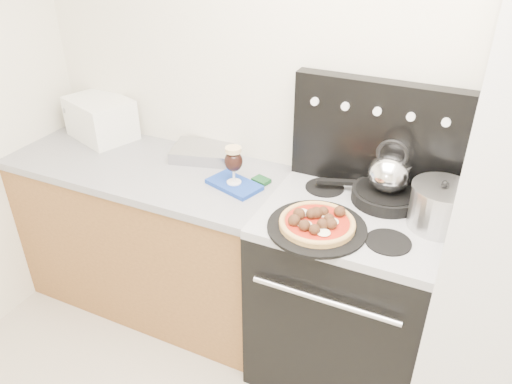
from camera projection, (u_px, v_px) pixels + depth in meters
The scene contains 15 objects.
room_shell at pixel (245, 267), 1.31m from camera, with size 3.52×3.01×2.52m.
base_cabinet at pixel (155, 238), 2.81m from camera, with size 1.45×0.60×0.86m, color brown.
countertop at pixel (146, 167), 2.58m from camera, with size 1.48×0.63×0.04m, color gray.
stove_body at pixel (344, 297), 2.38m from camera, with size 0.76×0.65×0.88m, color black.
cooktop at pixel (353, 217), 2.14m from camera, with size 0.76×0.65×0.04m, color #ADADB2.
backguard at pixel (376, 135), 2.22m from camera, with size 0.76×0.08×0.50m, color black.
toaster_oven at pixel (101, 118), 2.80m from camera, with size 0.36×0.27×0.23m, color white.
foil_sheet at pixel (203, 152), 2.61m from camera, with size 0.31×0.23×0.06m, color silver.
oven_mitt at pixel (234, 185), 2.36m from camera, with size 0.25×0.15×0.02m, color #193BA0.
beer_glass at pixel (234, 165), 2.31m from camera, with size 0.09×0.09×0.19m, color black, non-canonical shape.
pizza_pan at pixel (317, 227), 2.03m from camera, with size 0.41×0.41×0.01m, color black.
pizza at pixel (317, 222), 2.01m from camera, with size 0.31×0.31×0.04m, color tan, non-canonical shape.
skillet at pixel (386, 196), 2.20m from camera, with size 0.30×0.30×0.05m, color black.
tea_kettle at pixel (390, 170), 2.14m from camera, with size 0.18×0.18×0.20m, color silver, non-canonical shape.
stock_pot at pixel (440, 208), 2.01m from camera, with size 0.24×0.24×0.17m, color #BABABA.
Camera 1 is at (0.46, -0.62, 2.09)m, focal length 35.00 mm.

